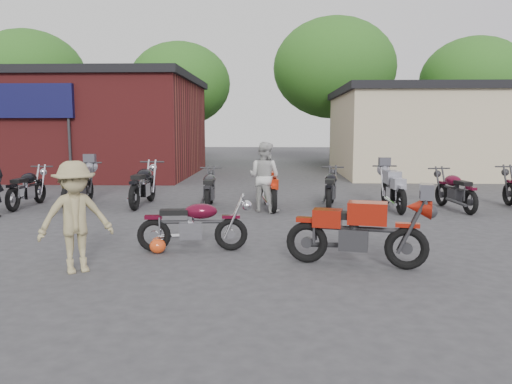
{
  "coord_description": "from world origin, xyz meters",
  "views": [
    {
      "loc": [
        0.6,
        -7.61,
        2.08
      ],
      "look_at": [
        0.25,
        1.43,
        0.9
      ],
      "focal_mm": 35.0,
      "sensor_mm": 36.0,
      "label": 1
    }
  ],
  "objects_px": {
    "sportbike": "(359,228)",
    "row_bike_0": "(27,186)",
    "person_light": "(264,177)",
    "person_tan": "(75,217)",
    "helmet": "(158,246)",
    "row_bike_3": "(209,187)",
    "vintage_motorcycle": "(195,221)",
    "row_bike_6": "(393,187)",
    "row_bike_7": "(455,188)",
    "row_bike_2": "(143,182)",
    "row_bike_4": "(270,187)",
    "row_bike_5": "(331,186)",
    "row_bike_1": "(78,183)"
  },
  "relations": [
    {
      "from": "row_bike_0",
      "to": "row_bike_1",
      "type": "height_order",
      "value": "row_bike_1"
    },
    {
      "from": "row_bike_2",
      "to": "row_bike_4",
      "type": "bearing_deg",
      "value": -94.79
    },
    {
      "from": "row_bike_7",
      "to": "person_tan",
      "type": "bearing_deg",
      "value": 118.52
    },
    {
      "from": "person_tan",
      "to": "row_bike_6",
      "type": "xyz_separation_m",
      "value": [
        5.83,
        5.74,
        -0.22
      ]
    },
    {
      "from": "vintage_motorcycle",
      "to": "sportbike",
      "type": "relative_size",
      "value": 0.88
    },
    {
      "from": "helmet",
      "to": "row_bike_3",
      "type": "relative_size",
      "value": 0.14
    },
    {
      "from": "vintage_motorcycle",
      "to": "row_bike_4",
      "type": "xyz_separation_m",
      "value": [
        1.21,
        4.52,
        0.05
      ]
    },
    {
      "from": "person_light",
      "to": "row_bike_7",
      "type": "distance_m",
      "value": 4.82
    },
    {
      "from": "sportbike",
      "to": "row_bike_1",
      "type": "height_order",
      "value": "row_bike_1"
    },
    {
      "from": "sportbike",
      "to": "row_bike_4",
      "type": "bearing_deg",
      "value": 117.51
    },
    {
      "from": "row_bike_0",
      "to": "row_bike_3",
      "type": "relative_size",
      "value": 1.02
    },
    {
      "from": "vintage_motorcycle",
      "to": "row_bike_6",
      "type": "distance_m",
      "value": 6.22
    },
    {
      "from": "vintage_motorcycle",
      "to": "row_bike_6",
      "type": "relative_size",
      "value": 0.88
    },
    {
      "from": "vintage_motorcycle",
      "to": "row_bike_0",
      "type": "height_order",
      "value": "row_bike_0"
    },
    {
      "from": "row_bike_0",
      "to": "row_bike_4",
      "type": "xyz_separation_m",
      "value": [
        6.32,
        0.04,
        0.0
      ]
    },
    {
      "from": "helmet",
      "to": "sportbike",
      "type": "bearing_deg",
      "value": -11.63
    },
    {
      "from": "person_light",
      "to": "row_bike_3",
      "type": "relative_size",
      "value": 0.91
    },
    {
      "from": "row_bike_2",
      "to": "row_bike_6",
      "type": "bearing_deg",
      "value": -92.59
    },
    {
      "from": "row_bike_1",
      "to": "row_bike_6",
      "type": "xyz_separation_m",
      "value": [
        8.15,
        -0.18,
        -0.03
      ]
    },
    {
      "from": "person_light",
      "to": "row_bike_1",
      "type": "relative_size",
      "value": 0.81
    },
    {
      "from": "person_tan",
      "to": "row_bike_7",
      "type": "xyz_separation_m",
      "value": [
        7.38,
        5.73,
        -0.25
      ]
    },
    {
      "from": "row_bike_3",
      "to": "row_bike_6",
      "type": "distance_m",
      "value": 4.68
    },
    {
      "from": "row_bike_6",
      "to": "row_bike_0",
      "type": "bearing_deg",
      "value": 88.07
    },
    {
      "from": "vintage_motorcycle",
      "to": "row_bike_6",
      "type": "xyz_separation_m",
      "value": [
        4.33,
        4.46,
        0.07
      ]
    },
    {
      "from": "vintage_motorcycle",
      "to": "helmet",
      "type": "bearing_deg",
      "value": -170.28
    },
    {
      "from": "row_bike_2",
      "to": "row_bike_4",
      "type": "height_order",
      "value": "row_bike_2"
    },
    {
      "from": "person_light",
      "to": "vintage_motorcycle",
      "type": "bearing_deg",
      "value": 104.2
    },
    {
      "from": "row_bike_1",
      "to": "row_bike_6",
      "type": "distance_m",
      "value": 8.15
    },
    {
      "from": "row_bike_0",
      "to": "person_light",
      "type": "bearing_deg",
      "value": -94.06
    },
    {
      "from": "row_bike_1",
      "to": "row_bike_7",
      "type": "distance_m",
      "value": 9.69
    },
    {
      "from": "person_tan",
      "to": "vintage_motorcycle",
      "type": "bearing_deg",
      "value": 8.08
    },
    {
      "from": "row_bike_4",
      "to": "row_bike_7",
      "type": "xyz_separation_m",
      "value": [
        4.67,
        -0.07,
        -0.01
      ]
    },
    {
      "from": "vintage_motorcycle",
      "to": "row_bike_3",
      "type": "bearing_deg",
      "value": 88.21
    },
    {
      "from": "row_bike_3",
      "to": "row_bike_4",
      "type": "height_order",
      "value": "row_bike_4"
    },
    {
      "from": "helmet",
      "to": "row_bike_6",
      "type": "distance_m",
      "value": 6.78
    },
    {
      "from": "person_light",
      "to": "row_bike_4",
      "type": "height_order",
      "value": "person_light"
    },
    {
      "from": "sportbike",
      "to": "row_bike_0",
      "type": "height_order",
      "value": "sportbike"
    },
    {
      "from": "vintage_motorcycle",
      "to": "row_bike_4",
      "type": "bearing_deg",
      "value": 68.86
    },
    {
      "from": "row_bike_7",
      "to": "row_bike_5",
      "type": "bearing_deg",
      "value": 73.73
    },
    {
      "from": "row_bike_2",
      "to": "row_bike_6",
      "type": "relative_size",
      "value": 1.06
    },
    {
      "from": "person_light",
      "to": "person_tan",
      "type": "height_order",
      "value": "person_light"
    },
    {
      "from": "sportbike",
      "to": "person_light",
      "type": "distance_m",
      "value": 5.1
    },
    {
      "from": "person_light",
      "to": "row_bike_3",
      "type": "xyz_separation_m",
      "value": [
        -1.43,
        0.51,
        -0.31
      ]
    },
    {
      "from": "row_bike_6",
      "to": "row_bike_5",
      "type": "bearing_deg",
      "value": 74.72
    },
    {
      "from": "person_tan",
      "to": "row_bike_3",
      "type": "xyz_separation_m",
      "value": [
        1.15,
        5.82,
        -0.25
      ]
    },
    {
      "from": "helmet",
      "to": "row_bike_2",
      "type": "xyz_separation_m",
      "value": [
        -1.56,
        5.03,
        0.5
      ]
    },
    {
      "from": "row_bike_1",
      "to": "row_bike_6",
      "type": "height_order",
      "value": "row_bike_1"
    },
    {
      "from": "row_bike_1",
      "to": "row_bike_6",
      "type": "bearing_deg",
      "value": -93.7
    },
    {
      "from": "vintage_motorcycle",
      "to": "helmet",
      "type": "relative_size",
      "value": 6.58
    },
    {
      "from": "row_bike_2",
      "to": "row_bike_6",
      "type": "distance_m",
      "value": 6.5
    }
  ]
}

